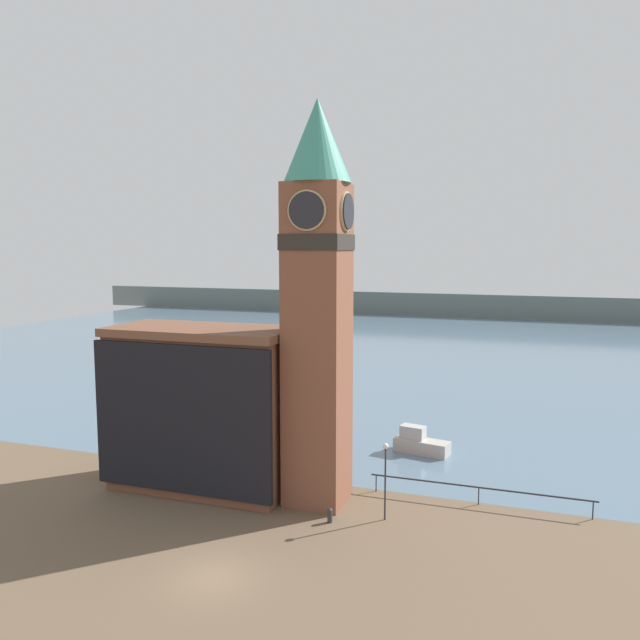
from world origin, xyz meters
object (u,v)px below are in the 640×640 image
(lamp_post, at_px, (385,467))
(pier_building, at_px, (202,408))
(boat_near, at_px, (420,443))
(clock_tower, at_px, (317,294))
(mooring_bollard_near, at_px, (330,515))

(lamp_post, bearing_deg, pier_building, 174.91)
(pier_building, height_order, boat_near, pier_building)
(boat_near, relative_size, lamp_post, 0.96)
(clock_tower, distance_m, boat_near, 16.42)
(pier_building, xyz_separation_m, lamp_post, (11.98, -1.07, -2.08))
(clock_tower, bearing_deg, boat_near, 68.38)
(clock_tower, bearing_deg, pier_building, -178.41)
(pier_building, relative_size, mooring_bollard_near, 14.33)
(clock_tower, xyz_separation_m, pier_building, (-7.57, -0.21, -7.28))
(boat_near, xyz_separation_m, mooring_bollard_near, (-2.63, -13.32, -0.27))
(mooring_bollard_near, height_order, lamp_post, lamp_post)
(clock_tower, distance_m, pier_building, 10.51)
(pier_building, bearing_deg, boat_near, 42.78)
(pier_building, bearing_deg, mooring_bollard_near, -14.53)
(lamp_post, bearing_deg, boat_near, 90.74)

